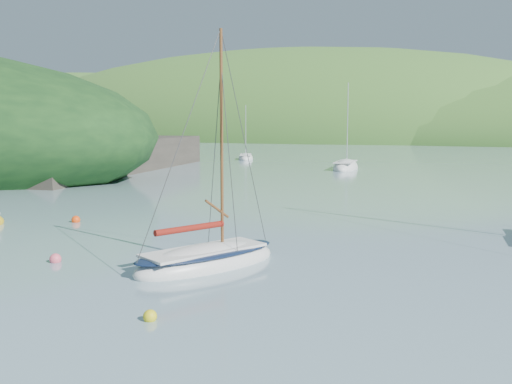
% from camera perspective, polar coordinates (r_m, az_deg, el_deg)
% --- Properties ---
extents(ground, '(700.00, 700.00, 0.00)m').
position_cam_1_polar(ground, '(20.75, -13.40, -8.49)').
color(ground, gray).
rests_on(ground, ground).
extents(shoreline_hills, '(690.00, 135.00, 56.00)m').
position_cam_1_polar(shoreline_hills, '(189.50, 17.88, 5.12)').
color(shoreline_hills, '#3A6B28').
rests_on(shoreline_hills, ground).
extents(daysailer_white, '(4.69, 6.62, 9.59)m').
position_cam_1_polar(daysailer_white, '(21.98, -4.94, -6.85)').
color(daysailer_white, white).
rests_on(daysailer_white, ground).
extents(distant_sloop_a, '(3.57, 7.80, 10.75)m').
position_cam_1_polar(distant_sloop_a, '(66.27, 8.94, 2.42)').
color(distant_sloop_a, white).
rests_on(distant_sloop_a, ground).
extents(distant_sloop_c, '(4.31, 6.28, 8.48)m').
position_cam_1_polar(distant_sloop_c, '(82.38, -1.04, 3.40)').
color(distant_sloop_c, white).
rests_on(distant_sloop_c, ground).
extents(mooring_buoys, '(24.82, 11.95, 0.47)m').
position_cam_1_polar(mooring_buoys, '(23.62, -6.16, -6.13)').
color(mooring_buoys, yellow).
rests_on(mooring_buoys, ground).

